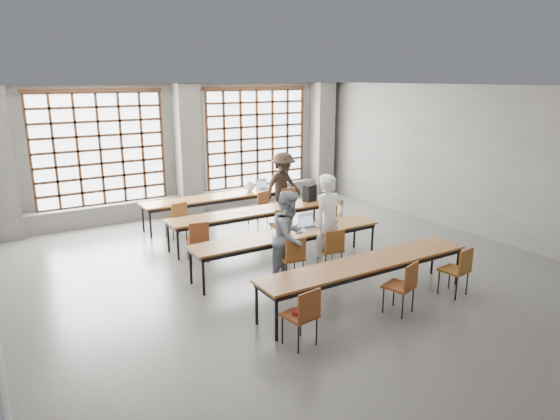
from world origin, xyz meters
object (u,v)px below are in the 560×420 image
object	(u,v)px
chair_mid_left	(198,237)
green_box	(284,230)
chair_back_mid	(260,204)
chair_near_mid	(404,282)
chair_near_left	(303,312)
student_male	(329,224)
student_female	(289,237)
laptop_front	(308,224)
chair_mid_right	(333,214)
chair_front_left	(293,255)
chair_back_left	(177,216)
desk_row_c	(288,236)
backpack	(310,193)
chair_mid_centre	(282,223)
chair_front_right	(332,246)
chair_back_right	(286,200)
desk_row_d	(367,265)
student_back	(283,186)
desk_row_b	(253,213)
laptop_back	(263,187)
plastic_bag	(250,186)
red_pouch	(300,312)
chair_near_right	(459,267)
desk_row_a	(220,198)
mouse	(328,225)

from	to	relation	value
chair_mid_left	green_box	world-z (taller)	chair_mid_left
chair_back_mid	chair_near_mid	bearing A→B (deg)	-95.57
chair_mid_left	chair_near_left	world-z (taller)	same
student_male	student_female	xyz separation A→B (m)	(-0.90, 0.00, -0.10)
chair_near_mid	laptop_front	xyz separation A→B (m)	(0.06, 2.71, 0.25)
chair_mid_right	chair_front_left	distance (m)	2.98
chair_back_left	desk_row_c	bearing A→B (deg)	-68.34
chair_near_mid	backpack	distance (m)	4.72
chair_mid_centre	backpack	size ratio (longest dim) A/B	2.20
chair_back_left	chair_front_right	bearing A→B (deg)	-63.85
chair_back_right	student_male	xyz separation A→B (m)	(-1.21, -3.46, 0.42)
desk_row_d	student_back	size ratio (longest dim) A/B	2.25
desk_row_b	student_female	bearing A→B (deg)	-102.80
desk_row_c	chair_near_mid	bearing A→B (deg)	-79.31
laptop_back	chair_mid_left	bearing A→B (deg)	-139.92
green_box	plastic_bag	distance (m)	3.74
desk_row_c	student_back	xyz separation A→B (m)	(1.81, 3.09, 0.23)
chair_back_left	desk_row_d	bearing A→B (deg)	-73.70
chair_back_right	red_pouch	distance (m)	6.37
student_male	backpack	distance (m)	2.70
desk_row_c	chair_near_right	xyz separation A→B (m)	(1.78, -2.61, -0.13)
chair_near_right	backpack	size ratio (longest dim) A/B	2.20
chair_front_left	chair_near_mid	bearing A→B (deg)	-67.96
desk_row_a	student_male	world-z (taller)	student_male
desk_row_b	chair_near_mid	world-z (taller)	chair_near_mid
chair_near_right	mouse	size ratio (longest dim) A/B	8.98
chair_mid_centre	chair_front_left	bearing A→B (deg)	-116.48
student_male	plastic_bag	size ratio (longest dim) A/B	6.67
desk_row_a	chair_back_mid	world-z (taller)	chair_back_mid
desk_row_b	student_back	xyz separation A→B (m)	(1.58, 1.23, 0.23)
mouse	red_pouch	bearing A→B (deg)	-133.52
green_box	chair_mid_left	bearing A→B (deg)	139.17
chair_mid_right	chair_near_left	world-z (taller)	same
laptop_back	chair_mid_right	bearing A→B (deg)	-79.15
chair_mid_right	chair_back_right	bearing A→B (deg)	97.15
chair_near_mid	plastic_bag	world-z (taller)	plastic_bag
chair_near_right	green_box	world-z (taller)	chair_near_right
chair_back_mid	laptop_back	distance (m)	0.94
mouse	plastic_bag	size ratio (longest dim) A/B	0.34
chair_near_right	laptop_front	world-z (taller)	laptop_front
desk_row_a	desk_row_d	world-z (taller)	same
chair_mid_centre	chair_near_left	xyz separation A→B (m)	(-2.04, -3.83, 0.00)
chair_mid_left	student_back	bearing A→B (deg)	30.25
chair_near_right	red_pouch	bearing A→B (deg)	178.60
chair_mid_left	plastic_bag	size ratio (longest dim) A/B	3.08
chair_back_right	chair_near_mid	bearing A→B (deg)	-103.36
chair_back_left	chair_mid_centre	distance (m)	2.49
chair_back_right	chair_front_right	bearing A→B (deg)	-108.88
chair_front_right	desk_row_d	bearing A→B (deg)	-103.24
desk_row_a	chair_near_mid	size ratio (longest dim) A/B	4.55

